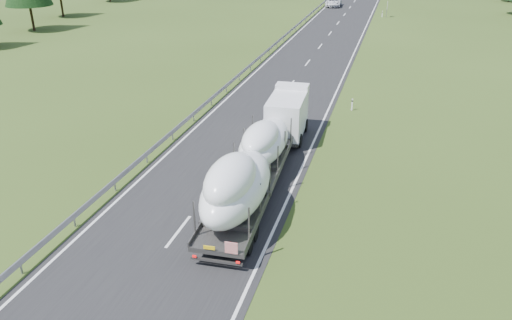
# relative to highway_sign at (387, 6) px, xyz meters

# --- Properties ---
(road_surface) EXTENTS (10.00, 400.00, 0.02)m
(road_surface) POSITION_rel_highway_sign_xyz_m (-7.20, 20.00, -1.80)
(road_surface) COLOR black
(road_surface) RESTS_ON ground
(highway_sign) EXTENTS (0.08, 0.90, 2.60)m
(highway_sign) POSITION_rel_highway_sign_xyz_m (0.00, 0.00, 0.00)
(highway_sign) COLOR slate
(highway_sign) RESTS_ON ground
(boat_truck) EXTENTS (3.29, 18.70, 4.20)m
(boat_truck) POSITION_rel_highway_sign_xyz_m (-4.63, -65.31, 0.35)
(boat_truck) COLOR white
(boat_truck) RESTS_ON ground
(distant_van) EXTENTS (3.11, 6.27, 1.71)m
(distant_van) POSITION_rel_highway_sign_xyz_m (-10.47, 10.51, -0.95)
(distant_van) COLOR silver
(distant_van) RESTS_ON ground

